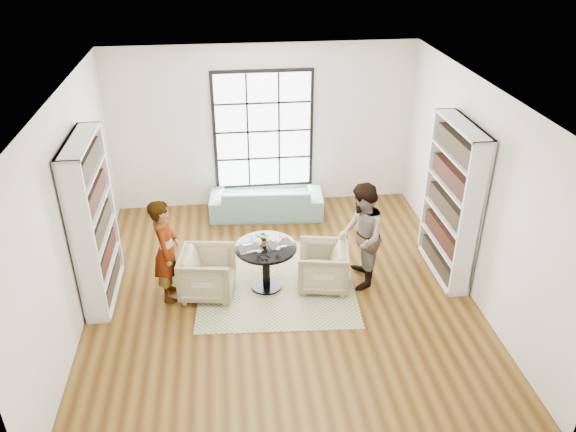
{
  "coord_description": "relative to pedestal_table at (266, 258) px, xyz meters",
  "views": [
    {
      "loc": [
        -0.7,
        -6.68,
        4.97
      ],
      "look_at": [
        0.15,
        0.4,
        1.07
      ],
      "focal_mm": 35.0,
      "sensor_mm": 36.0,
      "label": 1
    }
  ],
  "objects": [
    {
      "name": "wine_glass_left",
      "position": [
        -0.1,
        -0.12,
        0.34
      ],
      "size": [
        0.09,
        0.09,
        0.2
      ],
      "color": "silver",
      "rests_on": "pedestal_table"
    },
    {
      "name": "room_shell",
      "position": [
        0.2,
        0.37,
        0.74
      ],
      "size": [
        6.0,
        6.01,
        6.0
      ],
      "color": "silver",
      "rests_on": "ground"
    },
    {
      "name": "pedestal_table",
      "position": [
        0.0,
        0.0,
        0.0
      ],
      "size": [
        0.9,
        0.9,
        0.72
      ],
      "rotation": [
        0.0,
        0.0,
        0.27
      ],
      "color": "black",
      "rests_on": "ground"
    },
    {
      "name": "cutlery_left",
      "position": [
        -0.23,
        -0.04,
        0.21
      ],
      "size": [
        0.19,
        0.25,
        0.01
      ],
      "primitive_type": null,
      "rotation": [
        0.0,
        0.0,
        0.27
      ],
      "color": "silver",
      "rests_on": "placemat_left"
    },
    {
      "name": "cutlery_right",
      "position": [
        0.21,
        0.04,
        0.21
      ],
      "size": [
        0.19,
        0.25,
        0.01
      ],
      "primitive_type": null,
      "rotation": [
        0.0,
        0.0,
        0.27
      ],
      "color": "silver",
      "rests_on": "placemat_right"
    },
    {
      "name": "placemat_right",
      "position": [
        0.21,
        0.04,
        0.2
      ],
      "size": [
        0.4,
        0.34,
        0.01
      ],
      "primitive_type": "cube",
      "rotation": [
        0.0,
        0.0,
        0.27
      ],
      "color": "black",
      "rests_on": "pedestal_table"
    },
    {
      "name": "sofa",
      "position": [
        0.2,
        2.28,
        -0.22
      ],
      "size": [
        2.1,
        0.95,
        0.6
      ],
      "primitive_type": "imported",
      "rotation": [
        0.0,
        0.0,
        3.07
      ],
      "color": "gray",
      "rests_on": "ground"
    },
    {
      "name": "wine_glass_right",
      "position": [
        0.17,
        -0.09,
        0.32
      ],
      "size": [
        0.08,
        0.08,
        0.17
      ],
      "color": "silver",
      "rests_on": "pedestal_table"
    },
    {
      "name": "person_left",
      "position": [
        -1.4,
        -0.05,
        0.26
      ],
      "size": [
        0.39,
        0.58,
        1.56
      ],
      "primitive_type": "imported",
      "rotation": [
        0.0,
        0.0,
        1.54
      ],
      "color": "gray",
      "rests_on": "ground"
    },
    {
      "name": "armchair_left",
      "position": [
        -0.85,
        -0.05,
        -0.17
      ],
      "size": [
        0.87,
        0.85,
        0.7
      ],
      "primitive_type": "imported",
      "rotation": [
        0.0,
        0.0,
        1.42
      ],
      "color": "tan",
      "rests_on": "ground"
    },
    {
      "name": "flower_centerpiece",
      "position": [
        -0.03,
        0.03,
        0.31
      ],
      "size": [
        0.25,
        0.24,
        0.23
      ],
      "primitive_type": "imported",
      "rotation": [
        0.0,
        0.0,
        -0.33
      ],
      "color": "gray",
      "rests_on": "pedestal_table"
    },
    {
      "name": "armchair_right",
      "position": [
        0.83,
        -0.05,
        -0.19
      ],
      "size": [
        0.85,
        0.84,
        0.67
      ],
      "primitive_type": "imported",
      "rotation": [
        0.0,
        0.0,
        -1.75
      ],
      "color": "tan",
      "rests_on": "ground"
    },
    {
      "name": "person_right",
      "position": [
        1.38,
        -0.05,
        0.29
      ],
      "size": [
        0.72,
        0.87,
        1.63
      ],
      "primitive_type": "imported",
      "rotation": [
        0.0,
        0.0,
        -1.71
      ],
      "color": "gray",
      "rests_on": "ground"
    },
    {
      "name": "rug",
      "position": [
        0.16,
        0.1,
        -0.52
      ],
      "size": [
        2.45,
        2.45,
        0.01
      ],
      "primitive_type": "cube",
      "rotation": [
        0.0,
        0.0,
        -0.07
      ],
      "color": "tan",
      "rests_on": "ground"
    },
    {
      "name": "placemat_left",
      "position": [
        -0.23,
        -0.04,
        0.2
      ],
      "size": [
        0.4,
        0.34,
        0.01
      ],
      "primitive_type": "cube",
      "rotation": [
        0.0,
        0.0,
        0.27
      ],
      "color": "black",
      "rests_on": "pedestal_table"
    },
    {
      "name": "ground",
      "position": [
        0.2,
        -0.17,
        -0.52
      ],
      "size": [
        6.0,
        6.0,
        0.0
      ],
      "primitive_type": "plane",
      "color": "brown"
    }
  ]
}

